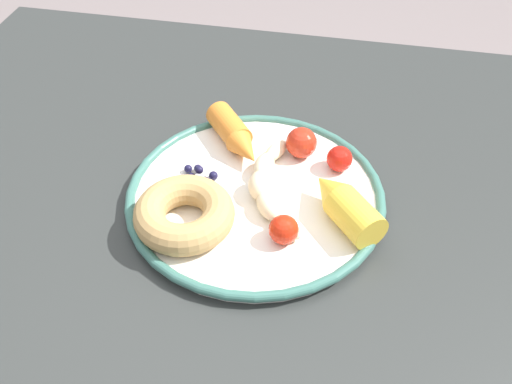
# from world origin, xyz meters

# --- Properties ---
(dining_table) EXTENTS (0.97, 0.85, 0.74)m
(dining_table) POSITION_xyz_m (0.00, 0.00, 0.65)
(dining_table) COLOR #2E312F
(dining_table) RESTS_ON ground_plane
(plate) EXTENTS (0.32, 0.32, 0.02)m
(plate) POSITION_xyz_m (0.06, 0.00, 0.75)
(plate) COLOR white
(plate) RESTS_ON dining_table
(banana) EXTENTS (0.08, 0.17, 0.03)m
(banana) POSITION_xyz_m (0.07, 0.01, 0.77)
(banana) COLOR beige
(banana) RESTS_ON plate
(carrot_orange) EXTENTS (0.10, 0.11, 0.04)m
(carrot_orange) POSITION_xyz_m (0.01, 0.08, 0.77)
(carrot_orange) COLOR orange
(carrot_orange) RESTS_ON plate
(carrot_yellow) EXTENTS (0.10, 0.11, 0.04)m
(carrot_yellow) POSITION_xyz_m (0.16, -0.02, 0.78)
(carrot_yellow) COLOR yellow
(carrot_yellow) RESTS_ON plate
(donut) EXTENTS (0.13, 0.13, 0.04)m
(donut) POSITION_xyz_m (-0.01, -0.07, 0.77)
(donut) COLOR tan
(donut) RESTS_ON plate
(blueberry_pile) EXTENTS (0.06, 0.05, 0.02)m
(blueberry_pile) POSITION_xyz_m (-0.02, 0.00, 0.76)
(blueberry_pile) COLOR #191638
(blueberry_pile) RESTS_ON plate
(tomato_near) EXTENTS (0.03, 0.03, 0.03)m
(tomato_near) POSITION_xyz_m (0.10, -0.07, 0.77)
(tomato_near) COLOR red
(tomato_near) RESTS_ON plate
(tomato_mid) EXTENTS (0.04, 0.04, 0.04)m
(tomato_mid) POSITION_xyz_m (0.10, 0.08, 0.78)
(tomato_mid) COLOR red
(tomato_mid) RESTS_ON plate
(tomato_far) EXTENTS (0.03, 0.03, 0.03)m
(tomato_far) POSITION_xyz_m (0.15, 0.07, 0.77)
(tomato_far) COLOR red
(tomato_far) RESTS_ON plate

